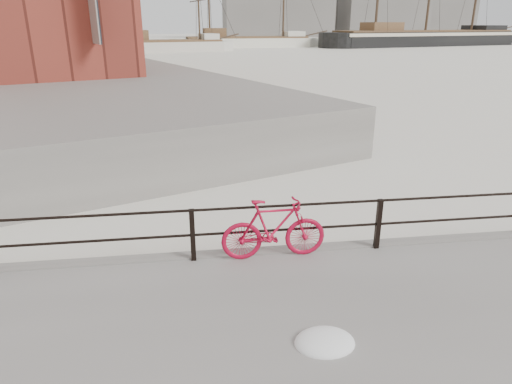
# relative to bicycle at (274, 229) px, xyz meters

# --- Properties ---
(bicycle) EXTENTS (1.92, 0.32, 1.15)m
(bicycle) POSITION_rel_bicycle_xyz_m (0.00, 0.00, 0.00)
(bicycle) COLOR #AC0B2A
(bicycle) RESTS_ON promenade
(barque_black) EXTENTS (56.71, 30.66, 30.98)m
(barque_black) POSITION_rel_bicycle_xyz_m (46.09, 84.67, -0.93)
(barque_black) COLOR black
(barque_black) RESTS_ON ground
(schooner_mid) EXTENTS (32.56, 16.22, 22.39)m
(schooner_mid) POSITION_rel_bicycle_xyz_m (9.65, 83.98, -0.93)
(schooner_mid) COLOR silver
(schooner_mid) RESTS_ON ground
(schooner_left) EXTENTS (25.41, 16.12, 17.94)m
(schooner_left) POSITION_rel_bicycle_xyz_m (-4.79, 71.15, -0.93)
(schooner_left) COLOR beige
(schooner_left) RESTS_ON ground
(industrial_west) EXTENTS (32.00, 18.00, 18.00)m
(industrial_west) POSITION_rel_bicycle_xyz_m (25.54, 140.25, 8.07)
(industrial_west) COLOR gray
(industrial_west) RESTS_ON ground
(industrial_east) EXTENTS (20.00, 16.00, 14.00)m
(industrial_east) POSITION_rel_bicycle_xyz_m (83.54, 150.25, 6.07)
(industrial_east) COLOR gray
(industrial_east) RESTS_ON ground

